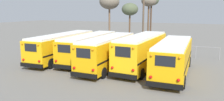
{
  "coord_description": "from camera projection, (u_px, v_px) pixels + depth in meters",
  "views": [
    {
      "loc": [
        8.94,
        -20.13,
        5.62
      ],
      "look_at": [
        0.0,
        -0.07,
        1.56
      ],
      "focal_mm": 35.0,
      "sensor_mm": 36.0,
      "label": 1
    }
  ],
  "objects": [
    {
      "name": "school_bus_4",
      "position": [
        173.0,
        56.0,
        19.15
      ],
      "size": [
        2.84,
        9.7,
        2.98
      ],
      "color": "#E5A00C",
      "rests_on": "ground"
    },
    {
      "name": "bare_tree_3",
      "position": [
        130.0,
        10.0,
        42.4
      ],
      "size": [
        3.21,
        3.21,
        7.03
      ],
      "color": "brown",
      "rests_on": "ground"
    },
    {
      "name": "school_bus_3",
      "position": [
        142.0,
        51.0,
        21.23
      ],
      "size": [
        2.82,
        9.69,
        3.25
      ],
      "color": "yellow",
      "rests_on": "ground"
    },
    {
      "name": "bare_tree_1",
      "position": [
        151.0,
        1.0,
        42.02
      ],
      "size": [
        2.88,
        2.88,
        8.66
      ],
      "color": "#473323",
      "rests_on": "ground"
    },
    {
      "name": "school_bus_0",
      "position": [
        64.0,
        45.0,
        25.13
      ],
      "size": [
        2.98,
        10.95,
        2.97
      ],
      "color": "#EAAA0F",
      "rests_on": "ground"
    },
    {
      "name": "bare_tree_2",
      "position": [
        149.0,
        2.0,
        38.44
      ],
      "size": [
        2.66,
        2.66,
        8.27
      ],
      "color": "brown",
      "rests_on": "ground"
    },
    {
      "name": "school_bus_2",
      "position": [
        109.0,
        51.0,
        21.57
      ],
      "size": [
        2.51,
        9.79,
        3.08
      ],
      "color": "#E5A00C",
      "rests_on": "ground"
    },
    {
      "name": "utility_pole",
      "position": [
        143.0,
        16.0,
        34.4
      ],
      "size": [
        1.8,
        0.29,
        9.03
      ],
      "color": "brown",
      "rests_on": "ground"
    },
    {
      "name": "fence_line",
      "position": [
        134.0,
        46.0,
        29.04
      ],
      "size": [
        20.55,
        0.06,
        1.42
      ],
      "color": "#939399",
      "rests_on": "ground"
    },
    {
      "name": "school_bus_1",
      "position": [
        90.0,
        47.0,
        24.45
      ],
      "size": [
        2.92,
        10.48,
        2.95
      ],
      "color": "#E5A00C",
      "rests_on": "ground"
    },
    {
      "name": "ground_plane",
      "position": [
        112.0,
        65.0,
        22.68
      ],
      "size": [
        160.0,
        160.0,
        0.0
      ],
      "primitive_type": "plane",
      "color": "#66635E"
    },
    {
      "name": "bare_tree_0",
      "position": [
        109.0,
        2.0,
        45.28
      ],
      "size": [
        4.16,
        4.16,
        8.94
      ],
      "color": "brown",
      "rests_on": "ground"
    }
  ]
}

